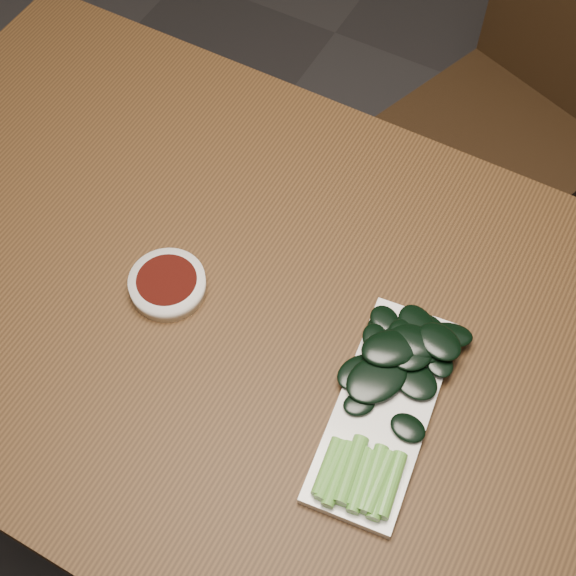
{
  "coord_description": "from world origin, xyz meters",
  "views": [
    {
      "loc": [
        0.27,
        -0.45,
        1.7
      ],
      "look_at": [
        -0.01,
        0.05,
        0.76
      ],
      "focal_mm": 50.0,
      "sensor_mm": 36.0,
      "label": 1
    }
  ],
  "objects_px": {
    "table": "(279,346)",
    "chair_far": "(521,107)",
    "sauce_bowl": "(168,284)",
    "serving_plate": "(383,409)",
    "gai_lan": "(392,387)"
  },
  "relations": [
    {
      "from": "gai_lan",
      "to": "serving_plate",
      "type": "bearing_deg",
      "value": -85.92
    },
    {
      "from": "table",
      "to": "chair_far",
      "type": "xyz_separation_m",
      "value": [
        0.12,
        0.81,
        -0.19
      ]
    },
    {
      "from": "chair_far",
      "to": "sauce_bowl",
      "type": "xyz_separation_m",
      "value": [
        -0.27,
        -0.84,
        0.28
      ]
    },
    {
      "from": "table",
      "to": "serving_plate",
      "type": "xyz_separation_m",
      "value": [
        0.18,
        -0.05,
        0.08
      ]
    },
    {
      "from": "sauce_bowl",
      "to": "gai_lan",
      "type": "distance_m",
      "value": 0.34
    },
    {
      "from": "serving_plate",
      "to": "sauce_bowl",
      "type": "bearing_deg",
      "value": 176.57
    },
    {
      "from": "sauce_bowl",
      "to": "serving_plate",
      "type": "xyz_separation_m",
      "value": [
        0.34,
        -0.02,
        -0.01
      ]
    },
    {
      "from": "table",
      "to": "sauce_bowl",
      "type": "relative_size",
      "value": 13.33
    },
    {
      "from": "table",
      "to": "chair_far",
      "type": "relative_size",
      "value": 1.57
    },
    {
      "from": "chair_far",
      "to": "sauce_bowl",
      "type": "bearing_deg",
      "value": -87.84
    },
    {
      "from": "serving_plate",
      "to": "gai_lan",
      "type": "height_order",
      "value": "gai_lan"
    },
    {
      "from": "sauce_bowl",
      "to": "serving_plate",
      "type": "height_order",
      "value": "sauce_bowl"
    },
    {
      "from": "table",
      "to": "gai_lan",
      "type": "distance_m",
      "value": 0.2
    },
    {
      "from": "serving_plate",
      "to": "gai_lan",
      "type": "distance_m",
      "value": 0.03
    },
    {
      "from": "table",
      "to": "serving_plate",
      "type": "distance_m",
      "value": 0.2
    }
  ]
}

